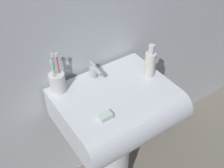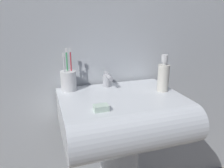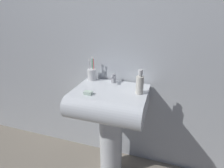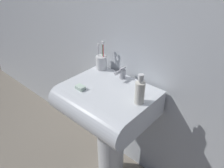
# 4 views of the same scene
# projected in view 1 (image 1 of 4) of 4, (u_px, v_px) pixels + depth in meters

# --- Properties ---
(wall_back) EXTENTS (5.00, 0.05, 2.40)m
(wall_back) POSITION_uv_depth(u_px,v_px,m) (84.00, 8.00, 1.35)
(wall_back) COLOR silver
(wall_back) RESTS_ON ground
(sink_pedestal) EXTENTS (0.21, 0.21, 0.67)m
(sink_pedestal) POSITION_uv_depth(u_px,v_px,m) (113.00, 151.00, 1.76)
(sink_pedestal) COLOR white
(sink_pedestal) RESTS_ON ground
(sink_basin) EXTENTS (0.59, 0.49, 0.18)m
(sink_basin) POSITION_uv_depth(u_px,v_px,m) (120.00, 109.00, 1.44)
(sink_basin) COLOR white
(sink_basin) RESTS_ON sink_pedestal
(faucet) EXTENTS (0.04, 0.11, 0.08)m
(faucet) POSITION_uv_depth(u_px,v_px,m) (94.00, 71.00, 1.47)
(faucet) COLOR #B7B7BC
(faucet) RESTS_ON sink_basin
(toothbrush_cup) EXTENTS (0.08, 0.08, 0.22)m
(toothbrush_cup) POSITION_uv_depth(u_px,v_px,m) (57.00, 82.00, 1.39)
(toothbrush_cup) COLOR white
(toothbrush_cup) RESTS_ON sink_basin
(soap_bottle) EXTENTS (0.06, 0.06, 0.19)m
(soap_bottle) POSITION_uv_depth(u_px,v_px,m) (150.00, 63.00, 1.47)
(soap_bottle) COLOR silver
(soap_bottle) RESTS_ON sink_basin
(bar_soap) EXTENTS (0.06, 0.04, 0.02)m
(bar_soap) POSITION_uv_depth(u_px,v_px,m) (105.00, 116.00, 1.27)
(bar_soap) COLOR silver
(bar_soap) RESTS_ON sink_basin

